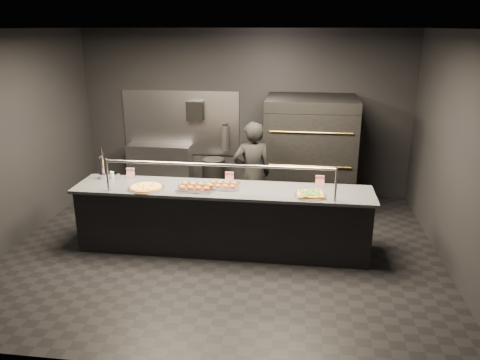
{
  "coord_description": "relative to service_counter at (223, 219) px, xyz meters",
  "views": [
    {
      "loc": [
        1.03,
        -5.95,
        3.04
      ],
      "look_at": [
        0.22,
        0.2,
        0.98
      ],
      "focal_mm": 35.0,
      "sensor_mm": 36.0,
      "label": 1
    }
  ],
  "objects": [
    {
      "name": "room",
      "position": [
        -0.02,
        0.05,
        1.03
      ],
      "size": [
        6.04,
        6.0,
        3.0
      ],
      "color": "black",
      "rests_on": "ground"
    },
    {
      "name": "service_counter",
      "position": [
        0.0,
        0.0,
        0.0
      ],
      "size": [
        4.1,
        0.78,
        1.37
      ],
      "color": "black",
      "rests_on": "ground"
    },
    {
      "name": "pizza_oven",
      "position": [
        1.2,
        1.9,
        0.5
      ],
      "size": [
        1.5,
        1.23,
        1.91
      ],
      "color": "black",
      "rests_on": "ground"
    },
    {
      "name": "prep_shelf",
      "position": [
        -1.6,
        2.32,
        -0.01
      ],
      "size": [
        1.2,
        0.35,
        0.9
      ],
      "primitive_type": "cube",
      "color": "#99999E",
      "rests_on": "ground"
    },
    {
      "name": "towel_dispenser",
      "position": [
        -0.9,
        2.39,
        1.09
      ],
      "size": [
        0.3,
        0.2,
        0.35
      ],
      "primitive_type": "cube",
      "color": "black",
      "rests_on": "room"
    },
    {
      "name": "fire_extinguisher",
      "position": [
        -0.35,
        2.4,
        0.6
      ],
      "size": [
        0.14,
        0.14,
        0.51
      ],
      "color": "#B2B2B7",
      "rests_on": "room"
    },
    {
      "name": "beer_tap",
      "position": [
        -1.78,
        0.2,
        0.59
      ],
      "size": [
        0.12,
        0.18,
        0.48
      ],
      "color": "silver",
      "rests_on": "service_counter"
    },
    {
      "name": "round_pizza",
      "position": [
        -1.03,
        -0.15,
        0.47
      ],
      "size": [
        0.5,
        0.5,
        0.03
      ],
      "color": "silver",
      "rests_on": "service_counter"
    },
    {
      "name": "slider_tray_a",
      "position": [
        -0.35,
        -0.09,
        0.49
      ],
      "size": [
        0.56,
        0.47,
        0.08
      ],
      "color": "silver",
      "rests_on": "service_counter"
    },
    {
      "name": "slider_tray_b",
      "position": [
        -0.0,
        0.04,
        0.48
      ],
      "size": [
        0.48,
        0.39,
        0.07
      ],
      "color": "silver",
      "rests_on": "service_counter"
    },
    {
      "name": "square_pizza",
      "position": [
        1.19,
        -0.15,
        0.47
      ],
      "size": [
        0.43,
        0.43,
        0.05
      ],
      "color": "silver",
      "rests_on": "service_counter"
    },
    {
      "name": "condiment_jar",
      "position": [
        -1.63,
        0.22,
        0.5
      ],
      "size": [
        0.15,
        0.06,
        0.1
      ],
      "color": "silver",
      "rests_on": "service_counter"
    },
    {
      "name": "tent_cards",
      "position": [
        -0.01,
        0.28,
        0.53
      ],
      "size": [
        2.85,
        0.04,
        0.15
      ],
      "color": "white",
      "rests_on": "service_counter"
    },
    {
      "name": "trash_bin",
      "position": [
        -0.53,
        2.19,
        -0.11
      ],
      "size": [
        0.42,
        0.42,
        0.7
      ],
      "primitive_type": "cylinder",
      "color": "black",
      "rests_on": "ground"
    },
    {
      "name": "worker",
      "position": [
        0.31,
        0.96,
        0.37
      ],
      "size": [
        0.7,
        0.57,
        1.66
      ],
      "primitive_type": "imported",
      "rotation": [
        0.0,
        0.0,
        3.46
      ],
      "color": "black",
      "rests_on": "ground"
    }
  ]
}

